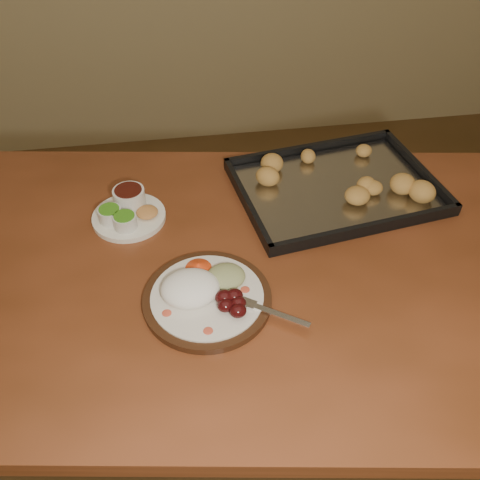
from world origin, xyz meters
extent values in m
cube|color=brown|center=(0.05, 0.25, 0.73)|extent=(1.62, 1.12, 0.04)
cylinder|color=#442214|center=(-0.57, 0.73, 0.35)|extent=(0.07, 0.07, 0.71)
cylinder|color=#442214|center=(0.78, 0.52, 0.35)|extent=(0.07, 0.07, 0.71)
cylinder|color=#321B0E|center=(-0.01, 0.15, 0.76)|extent=(0.27, 0.27, 0.02)
cylinder|color=silver|center=(-0.01, 0.15, 0.77)|extent=(0.23, 0.23, 0.01)
ellipsoid|color=#CC4931|center=(-0.10, 0.12, 0.77)|extent=(0.02, 0.02, 0.00)
ellipsoid|color=#CC4931|center=(-0.02, 0.06, 0.77)|extent=(0.02, 0.02, 0.00)
ellipsoid|color=#CC4931|center=(0.07, 0.16, 0.77)|extent=(0.02, 0.02, 0.00)
ellipsoid|color=#CC4931|center=(-0.08, 0.21, 0.77)|extent=(0.02, 0.02, 0.00)
ellipsoid|color=white|center=(-0.05, 0.16, 0.78)|extent=(0.16, 0.15, 0.06)
ellipsoid|color=#480A0D|center=(0.02, 0.11, 0.78)|extent=(0.03, 0.03, 0.03)
ellipsoid|color=#480A0D|center=(0.05, 0.11, 0.78)|extent=(0.03, 0.03, 0.03)
ellipsoid|color=#480A0D|center=(0.04, 0.13, 0.78)|extent=(0.03, 0.03, 0.03)
ellipsoid|color=#480A0D|center=(0.04, 0.09, 0.78)|extent=(0.03, 0.03, 0.03)
ellipsoid|color=#480A0D|center=(0.02, 0.13, 0.78)|extent=(0.03, 0.03, 0.03)
ellipsoid|color=tan|center=(0.03, 0.19, 0.78)|extent=(0.11, 0.10, 0.03)
cone|color=red|center=(-0.02, 0.23, 0.78)|extent=(0.06, 0.06, 0.03)
cube|color=white|center=(0.12, 0.08, 0.77)|extent=(0.11, 0.08, 0.00)
cube|color=white|center=(0.07, 0.12, 0.77)|extent=(0.04, 0.04, 0.00)
cylinder|color=white|center=(0.04, 0.12, 0.77)|extent=(0.03, 0.02, 0.00)
cylinder|color=white|center=(0.05, 0.13, 0.77)|extent=(0.03, 0.02, 0.00)
cylinder|color=white|center=(0.05, 0.13, 0.77)|extent=(0.03, 0.02, 0.00)
cylinder|color=white|center=(0.05, 0.14, 0.77)|extent=(0.03, 0.02, 0.00)
cylinder|color=white|center=(-0.17, 0.44, 0.76)|extent=(0.18, 0.18, 0.01)
cylinder|color=silver|center=(-0.21, 0.43, 0.78)|extent=(0.06, 0.06, 0.03)
cylinder|color=#3E8A1B|center=(-0.21, 0.43, 0.80)|extent=(0.05, 0.05, 0.00)
cylinder|color=silver|center=(-0.18, 0.40, 0.78)|extent=(0.06, 0.06, 0.03)
cylinder|color=#3E8A1B|center=(-0.18, 0.40, 0.80)|extent=(0.05, 0.05, 0.00)
cylinder|color=white|center=(-0.17, 0.48, 0.79)|extent=(0.08, 0.08, 0.04)
cylinder|color=#380F0A|center=(-0.17, 0.48, 0.81)|extent=(0.07, 0.07, 0.00)
ellipsoid|color=#CD8B48|center=(-0.13, 0.44, 0.77)|extent=(0.05, 0.05, 0.02)
cube|color=black|center=(0.35, 0.48, 0.75)|extent=(0.54, 0.43, 0.01)
cube|color=black|center=(0.33, 0.65, 0.77)|extent=(0.49, 0.09, 0.02)
cube|color=black|center=(0.38, 0.30, 0.77)|extent=(0.49, 0.09, 0.02)
cube|color=black|center=(0.59, 0.51, 0.77)|extent=(0.07, 0.36, 0.02)
cube|color=black|center=(0.12, 0.44, 0.77)|extent=(0.07, 0.36, 0.02)
cube|color=#B6B6BB|center=(0.35, 0.48, 0.76)|extent=(0.51, 0.40, 0.00)
ellipsoid|color=#B99740|center=(0.41, 0.49, 0.78)|extent=(0.05, 0.05, 0.04)
ellipsoid|color=#B99740|center=(0.45, 0.54, 0.78)|extent=(0.08, 0.08, 0.04)
ellipsoid|color=#B99740|center=(0.35, 0.59, 0.78)|extent=(0.06, 0.06, 0.04)
ellipsoid|color=#B99740|center=(0.27, 0.52, 0.78)|extent=(0.07, 0.07, 0.04)
ellipsoid|color=#B99740|center=(0.25, 0.49, 0.78)|extent=(0.07, 0.07, 0.04)
ellipsoid|color=#B99740|center=(0.30, 0.45, 0.78)|extent=(0.07, 0.07, 0.04)
ellipsoid|color=#B99740|center=(0.30, 0.40, 0.78)|extent=(0.07, 0.07, 0.04)
ellipsoid|color=#B99740|center=(0.39, 0.37, 0.78)|extent=(0.06, 0.06, 0.04)
ellipsoid|color=#B99740|center=(0.48, 0.46, 0.78)|extent=(0.08, 0.08, 0.04)
camera|label=1|loc=(-0.05, -0.57, 1.60)|focal=40.00mm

